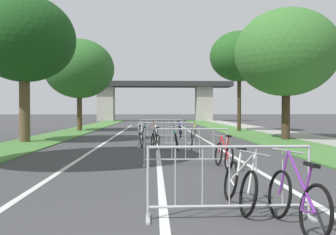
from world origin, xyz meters
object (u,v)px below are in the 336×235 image
bicycle_silver_0 (192,140)px  bicycle_black_4 (155,140)px  bicycle_green_9 (144,131)px  crowd_barrier_third (166,135)px  tree_right_maple_mid (239,57)px  bicycle_blue_5 (180,131)px  tree_left_pine_far (24,39)px  bicycle_purple_1 (296,200)px  crowd_barrier_fourth (161,129)px  bicycle_teal_7 (176,140)px  bicycle_red_6 (224,155)px  crowd_barrier_nearest (229,182)px  bicycle_orange_8 (155,131)px  bicycle_white_2 (239,184)px  crowd_barrier_second (186,147)px  tree_left_pine_near (79,69)px  bicycle_silver_10 (142,138)px  bicycle_yellow_3 (194,133)px  tree_right_oak_mid (286,53)px

bicycle_silver_0 → bicycle_black_4: (-1.51, 0.03, -0.01)m
bicycle_green_9 → crowd_barrier_third: bearing=97.2°
tree_right_maple_mid → bicycle_blue_5: 8.91m
tree_left_pine_far → bicycle_green_9: size_ratio=4.24×
tree_left_pine_far → bicycle_purple_1: size_ratio=4.24×
crowd_barrier_fourth → bicycle_teal_7: bearing=-84.8°
tree_right_maple_mid → bicycle_red_6: size_ratio=4.57×
crowd_barrier_nearest → bicycle_teal_7: (-0.18, 9.19, -0.15)m
tree_right_maple_mid → bicycle_black_4: 13.90m
bicycle_red_6 → bicycle_orange_8: (-1.83, 10.74, 0.00)m
bicycle_purple_1 → bicycle_white_2: 1.16m
tree_left_pine_far → crowd_barrier_second: tree_left_pine_far is taller
tree_left_pine_far → bicycle_red_6: (8.13, -7.90, -4.62)m
bicycle_blue_5 → bicycle_red_6: 10.71m
tree_left_pine_near → bicycle_black_4: bearing=-65.8°
bicycle_blue_5 → bicycle_orange_8: size_ratio=0.99×
bicycle_orange_8 → bicycle_purple_1: bearing=-85.3°
bicycle_silver_10 → crowd_barrier_fourth: bearing=82.2°
tree_right_maple_mid → crowd_barrier_fourth: size_ratio=3.07×
bicycle_silver_10 → bicycle_green_9: bearing=95.3°
crowd_barrier_third → bicycle_black_4: 0.63m
bicycle_silver_0 → bicycle_red_6: size_ratio=1.07×
bicycle_purple_1 → bicycle_yellow_3: size_ratio=1.08×
tree_left_pine_far → bicycle_green_9: bearing=26.3°
bicycle_silver_10 → bicycle_orange_8: bearing=87.7°
tree_right_oak_mid → crowd_barrier_nearest: size_ratio=2.86×
bicycle_white_2 → bicycle_yellow_3: bearing=-95.7°
bicycle_black_4 → crowd_barrier_third: bearing=27.1°
bicycle_yellow_3 → bicycle_teal_7: bicycle_teal_7 is taller
bicycle_orange_8 → bicycle_teal_7: bearing=-83.8°
crowd_barrier_nearest → tree_left_pine_near: bearing=107.0°
tree_right_oak_mid → crowd_barrier_third: 8.30m
bicycle_blue_5 → bicycle_green_9: (-2.09, -0.00, -0.02)m
crowd_barrier_fourth → bicycle_yellow_3: 1.83m
crowd_barrier_third → bicycle_purple_1: crowd_barrier_third is taller
tree_right_oak_mid → bicycle_silver_10: size_ratio=4.00×
crowd_barrier_fourth → bicycle_black_4: size_ratio=1.51×
bicycle_black_4 → bicycle_silver_10: bearing=108.6°
crowd_barrier_third → bicycle_white_2: (0.84, -9.17, -0.14)m
bicycle_white_2 → bicycle_red_6: bicycle_white_2 is taller
crowd_barrier_nearest → bicycle_white_2: (0.28, 0.57, -0.14)m
bicycle_red_6 → bicycle_teal_7: 4.84m
crowd_barrier_fourth → bicycle_orange_8: size_ratio=1.43×
bicycle_black_4 → bicycle_blue_5: (1.46, 5.78, 0.03)m
crowd_barrier_third → bicycle_blue_5: (0.98, 5.41, -0.14)m
crowd_barrier_second → bicycle_white_2: size_ratio=1.44×
bicycle_silver_0 → bicycle_black_4: bicycle_black_4 is taller
crowd_barrier_nearest → bicycle_green_9: crowd_barrier_nearest is taller
crowd_barrier_fourth → bicycle_purple_1: (1.44, -15.10, -0.13)m
bicycle_purple_1 → bicycle_red_6: (0.03, 4.93, -0.02)m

